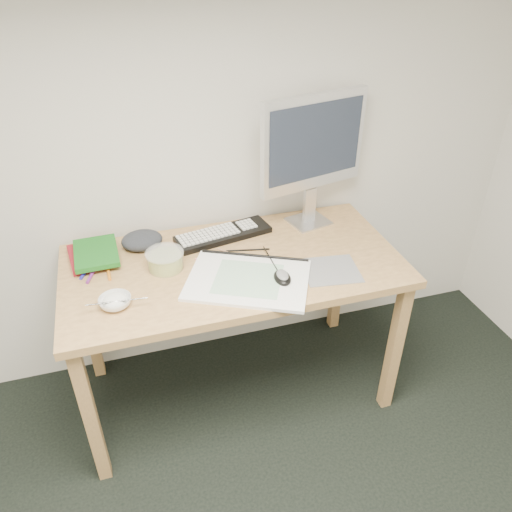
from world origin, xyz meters
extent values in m
plane|color=silver|center=(0.00, 1.80, 1.30)|extent=(3.60, 0.00, 3.60)
cube|color=tan|center=(-0.41, 1.13, 0.36)|extent=(0.05, 0.05, 0.71)
cube|color=tan|center=(0.89, 1.13, 0.36)|extent=(0.05, 0.05, 0.71)
cube|color=tan|center=(-0.41, 1.73, 0.36)|extent=(0.05, 0.05, 0.71)
cube|color=tan|center=(0.89, 1.73, 0.36)|extent=(0.05, 0.05, 0.71)
cube|color=tan|center=(0.24, 1.43, 0.73)|extent=(1.40, 0.70, 0.03)
cube|color=slate|center=(0.61, 1.26, 0.75)|extent=(0.25, 0.23, 0.00)
cube|color=white|center=(0.26, 1.28, 0.76)|extent=(0.57, 0.51, 0.01)
cube|color=black|center=(0.25, 1.64, 0.76)|extent=(0.45, 0.22, 0.03)
cube|color=silver|center=(0.67, 1.66, 0.75)|extent=(0.21, 0.20, 0.01)
cube|color=silver|center=(0.67, 1.66, 0.84)|extent=(0.06, 0.03, 0.17)
cube|color=silver|center=(0.67, 1.66, 1.14)|extent=(0.51, 0.15, 0.42)
cube|color=black|center=(0.67, 1.66, 1.15)|extent=(0.46, 0.11, 0.33)
ellipsoid|color=black|center=(0.39, 1.24, 0.78)|extent=(0.07, 0.11, 0.04)
imported|color=white|center=(-0.24, 1.28, 0.77)|extent=(0.14, 0.14, 0.04)
cylinder|color=silver|center=(-0.24, 1.25, 0.79)|extent=(0.21, 0.03, 0.02)
cylinder|color=#EFD554|center=(-0.03, 1.47, 0.79)|extent=(0.18, 0.18, 0.08)
cube|color=maroon|center=(-0.33, 1.63, 0.76)|extent=(0.19, 0.24, 0.02)
cube|color=#175E1A|center=(-0.30, 1.62, 0.78)|extent=(0.18, 0.25, 0.02)
ellipsoid|color=#292B31|center=(-0.11, 1.67, 0.78)|extent=(0.17, 0.15, 0.06)
cylinder|color=pink|center=(0.18, 1.47, 0.75)|extent=(0.18, 0.06, 0.01)
cylinder|color=#AC7C5B|center=(0.27, 1.47, 0.75)|extent=(0.14, 0.15, 0.01)
cylinder|color=black|center=(0.32, 1.50, 0.75)|extent=(0.19, 0.05, 0.01)
cylinder|color=#2320B1|center=(-0.34, 1.55, 0.76)|extent=(0.07, 0.13, 0.01)
cylinder|color=orange|center=(-0.26, 1.51, 0.76)|extent=(0.02, 0.13, 0.01)
cylinder|color=#702382|center=(-0.32, 1.52, 0.76)|extent=(0.06, 0.14, 0.01)
camera|label=1|loc=(-0.16, -0.25, 1.91)|focal=35.00mm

